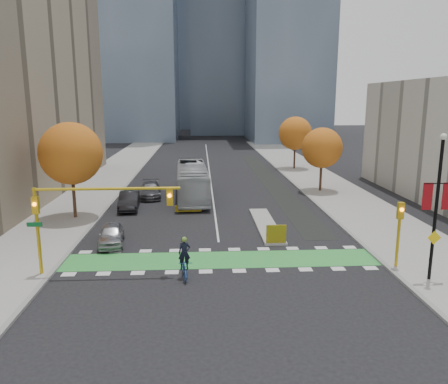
{
  "coord_description": "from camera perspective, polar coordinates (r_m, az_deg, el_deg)",
  "views": [
    {
      "loc": [
        -1.23,
        -24.78,
        9.98
      ],
      "look_at": [
        0.56,
        8.2,
        3.0
      ],
      "focal_mm": 35.0,
      "sensor_mm": 36.0,
      "label": 1
    }
  ],
  "objects": [
    {
      "name": "tower_far",
      "position": [
        167.52,
        -4.32,
        22.23
      ],
      "size": [
        26.0,
        26.0,
        80.0
      ],
      "primitive_type": "cube",
      "color": "#47566B",
      "rests_on": "ground"
    },
    {
      "name": "tree_east_near",
      "position": [
        48.88,
        12.68,
        5.64
      ],
      "size": [
        4.4,
        4.4,
        7.08
      ],
      "color": "#332114",
      "rests_on": "ground"
    },
    {
      "name": "curb_east",
      "position": [
        47.22,
        10.73,
        -0.39
      ],
      "size": [
        0.3,
        120.0,
        0.16
      ],
      "primitive_type": "cube",
      "color": "gray",
      "rests_on": "ground"
    },
    {
      "name": "centre_line",
      "position": [
        65.56,
        -1.99,
        3.18
      ],
      "size": [
        0.15,
        70.0,
        0.01
      ],
      "primitive_type": "cube",
      "color": "silver",
      "rests_on": "ground"
    },
    {
      "name": "ground",
      "position": [
        26.74,
        -0.24,
        -9.98
      ],
      "size": [
        300.0,
        300.0,
        0.0
      ],
      "primitive_type": "plane",
      "color": "black",
      "rests_on": "ground"
    },
    {
      "name": "tree_west",
      "position": [
        38.57,
        -19.36,
        4.77
      ],
      "size": [
        5.2,
        5.2,
        8.22
      ],
      "color": "#332114",
      "rests_on": "ground"
    },
    {
      "name": "traffic_signal_east",
      "position": [
        27.92,
        21.93,
        -4.0
      ],
      "size": [
        0.35,
        0.43,
        4.1
      ],
      "color": "#BF9914",
      "rests_on": "ground"
    },
    {
      "name": "tower_ne",
      "position": [
        113.59,
        8.33,
        21.97
      ],
      "size": [
        18.0,
        24.0,
        60.0
      ],
      "primitive_type": "cube",
      "color": "#47566B",
      "rests_on": "ground"
    },
    {
      "name": "sidewalk_east",
      "position": [
        48.17,
        14.78,
        -0.33
      ],
      "size": [
        7.0,
        120.0,
        0.15
      ],
      "primitive_type": "cube",
      "color": "gray",
      "rests_on": "ground"
    },
    {
      "name": "traffic_signal_west",
      "position": [
        25.87,
        -18.03,
        -1.95
      ],
      "size": [
        8.53,
        0.56,
        5.2
      ],
      "color": "#BF9914",
      "rests_on": "ground"
    },
    {
      "name": "curb_west",
      "position": [
        46.69,
        -13.85,
        -0.66
      ],
      "size": [
        0.3,
        120.0,
        0.16
      ],
      "primitive_type": "cube",
      "color": "gray",
      "rests_on": "ground"
    },
    {
      "name": "parked_car_b",
      "position": [
        41.49,
        -12.29,
        -1.11
      ],
      "size": [
        2.11,
        5.05,
        1.62
      ],
      "primitive_type": "imported",
      "rotation": [
        0.0,
        0.0,
        0.08
      ],
      "color": "black",
      "rests_on": "ground"
    },
    {
      "name": "parked_car_c",
      "position": [
        46.14,
        -9.6,
        0.25
      ],
      "size": [
        2.64,
        5.47,
        1.54
      ],
      "primitive_type": "imported",
      "rotation": [
        0.0,
        0.0,
        0.09
      ],
      "color": "#4D4C51",
      "rests_on": "ground"
    },
    {
      "name": "median_island",
      "position": [
        35.59,
        5.49,
        -4.27
      ],
      "size": [
        1.6,
        10.0,
        0.16
      ],
      "primitive_type": "cube",
      "color": "gray",
      "rests_on": "ground"
    },
    {
      "name": "bike_lane_paint",
      "position": [
        56.36,
        5.86,
        1.68
      ],
      "size": [
        2.5,
        50.0,
        0.01
      ],
      "primitive_type": "cube",
      "color": "black",
      "rests_on": "ground"
    },
    {
      "name": "sidewalk_west",
      "position": [
        47.48,
        -18.01,
        -0.7
      ],
      "size": [
        7.0,
        120.0,
        0.15
      ],
      "primitive_type": "cube",
      "color": "gray",
      "rests_on": "ground"
    },
    {
      "name": "banner_lamppost",
      "position": [
        26.21,
        26.04,
        -1.12
      ],
      "size": [
        1.65,
        0.36,
        8.28
      ],
      "color": "black",
      "rests_on": "ground"
    },
    {
      "name": "bike_crossing",
      "position": [
        28.14,
        -0.4,
        -8.83
      ],
      "size": [
        20.0,
        3.0,
        0.01
      ],
      "primitive_type": "cube",
      "color": "green",
      "rests_on": "ground"
    },
    {
      "name": "cyclist",
      "position": [
        25.29,
        -5.17,
        -9.37
      ],
      "size": [
        0.98,
        2.19,
        2.44
      ],
      "rotation": [
        0.0,
        0.0,
        0.11
      ],
      "color": "navy",
      "rests_on": "ground"
    },
    {
      "name": "parked_car_a",
      "position": [
        31.82,
        -14.51,
        -5.37
      ],
      "size": [
        2.25,
        4.43,
        1.44
      ],
      "primitive_type": "imported",
      "rotation": [
        0.0,
        0.0,
        0.13
      ],
      "color": "#959499",
      "rests_on": "ground"
    },
    {
      "name": "bus",
      "position": [
        44.97,
        -4.16,
        1.4
      ],
      "size": [
        3.55,
        12.91,
        3.56
      ],
      "primitive_type": "imported",
      "rotation": [
        0.0,
        0.0,
        0.04
      ],
      "color": "#ABB0B3",
      "rests_on": "ground"
    },
    {
      "name": "hazard_board",
      "position": [
        30.85,
        6.83,
        -5.47
      ],
      "size": [
        1.4,
        0.12,
        1.3
      ],
      "primitive_type": "cube",
      "color": "yellow",
      "rests_on": "median_island"
    },
    {
      "name": "tree_east_far",
      "position": [
        64.44,
        9.29,
        7.56
      ],
      "size": [
        4.8,
        4.8,
        7.65
      ],
      "color": "#332114",
      "rests_on": "ground"
    }
  ]
}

